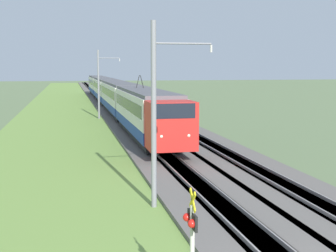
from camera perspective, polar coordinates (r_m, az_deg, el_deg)
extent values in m
cube|color=#605B56|center=(60.78, -6.39, 1.70)|extent=(240.00, 4.40, 0.30)
cube|color=#605B56|center=(61.31, -2.64, 1.78)|extent=(240.00, 4.40, 0.30)
cube|color=#4C4238|center=(60.78, -6.39, 1.70)|extent=(240.00, 1.57, 0.30)
cube|color=gray|center=(60.71, -6.89, 1.90)|extent=(240.00, 0.07, 0.15)
cube|color=gray|center=(60.81, -5.89, 1.92)|extent=(240.00, 0.07, 0.15)
cube|color=#4C4238|center=(61.31, -2.64, 1.78)|extent=(240.00, 1.57, 0.30)
cube|color=gray|center=(61.20, -3.13, 1.98)|extent=(240.00, 0.07, 0.15)
cube|color=gray|center=(61.38, -2.15, 2.00)|extent=(240.00, 0.07, 0.15)
cube|color=olive|center=(60.50, -11.55, 1.49)|extent=(240.00, 13.38, 0.12)
cube|color=red|center=(27.97, 0.34, 0.09)|extent=(2.41, 2.82, 2.88)
cube|color=black|center=(27.52, 0.50, 2.00)|extent=(1.73, 2.35, 0.86)
sphere|color=#F2EAC6|center=(26.75, -0.82, -1.28)|extent=(0.20, 0.20, 0.20)
sphere|color=#F2EAC6|center=(27.11, 2.54, -1.17)|extent=(0.20, 0.20, 0.20)
cube|color=navy|center=(37.50, -2.83, 0.29)|extent=(16.88, 2.94, 0.81)
cube|color=silver|center=(37.36, -2.84, 2.49)|extent=(16.88, 2.94, 2.07)
cube|color=black|center=(37.35, -2.84, 2.74)|extent=(15.53, 2.96, 0.87)
cube|color=#515156|center=(37.28, -2.85, 4.27)|extent=(16.88, 2.71, 0.25)
cube|color=black|center=(37.59, -2.82, -0.74)|extent=(16.04, 2.50, 0.55)
cylinder|color=black|center=(31.01, -1.82, -2.13)|extent=(0.86, 0.12, 0.86)
cylinder|color=black|center=(31.21, 0.11, -2.06)|extent=(0.86, 0.12, 0.86)
cube|color=navy|center=(55.94, -5.92, 2.52)|extent=(19.29, 2.94, 0.81)
cube|color=silver|center=(55.84, -5.94, 4.00)|extent=(19.29, 2.94, 2.07)
cube|color=black|center=(55.83, -5.94, 4.17)|extent=(17.74, 2.96, 0.87)
cube|color=#515156|center=(55.79, -5.95, 5.19)|extent=(19.29, 2.71, 0.25)
cube|color=black|center=(56.00, -5.91, 1.83)|extent=(18.32, 2.50, 0.55)
cube|color=navy|center=(75.69, -7.55, 3.70)|extent=(19.29, 2.94, 0.81)
cube|color=silver|center=(75.62, -7.57, 4.79)|extent=(19.29, 2.94, 2.07)
cube|color=black|center=(75.62, -7.57, 4.92)|extent=(17.74, 2.96, 0.87)
cube|color=#515156|center=(75.59, -7.58, 5.67)|extent=(19.29, 2.71, 0.25)
cube|color=black|center=(75.74, -7.54, 3.19)|extent=(18.32, 2.50, 0.55)
cube|color=navy|center=(95.51, -8.51, 4.39)|extent=(19.29, 2.94, 0.81)
cube|color=silver|center=(95.45, -8.52, 5.25)|extent=(19.29, 2.94, 2.07)
cube|color=black|center=(95.44, -8.52, 5.35)|extent=(17.74, 2.96, 0.87)
cube|color=#515156|center=(95.42, -8.53, 5.95)|extent=(19.29, 2.71, 0.25)
cube|color=black|center=(95.54, -8.50, 3.98)|extent=(18.32, 2.50, 0.55)
cylinder|color=black|center=(39.73, -3.70, 5.41)|extent=(0.06, 0.33, 1.08)
cylinder|color=black|center=(39.78, -3.20, 5.42)|extent=(0.06, 0.33, 1.08)
cube|color=black|center=(31.26, -0.85, -3.68)|extent=(0.10, 0.10, 0.00)
cube|color=black|center=(10.87, 3.00, -11.39)|extent=(0.70, 0.06, 0.36)
sphere|color=red|center=(10.64, 2.94, -11.79)|extent=(0.20, 0.20, 0.20)
sphere|color=red|center=(11.05, 2.33, -11.06)|extent=(0.20, 0.20, 0.20)
cube|color=yellow|center=(10.73, 3.01, -9.01)|extent=(0.49, 0.03, 0.49)
cube|color=yellow|center=(10.73, 3.01, -9.01)|extent=(0.49, 0.03, 0.49)
cylinder|color=slate|center=(18.99, -1.75, 1.08)|extent=(0.22, 0.22, 7.74)
cylinder|color=slate|center=(19.16, 1.80, 10.03)|extent=(0.08, 2.40, 0.08)
cylinder|color=#B2ADA8|center=(19.47, 5.28, 9.37)|extent=(0.10, 0.10, 0.30)
cylinder|color=slate|center=(53.28, -8.46, 4.96)|extent=(0.22, 0.22, 7.83)
cylinder|color=slate|center=(53.34, -7.22, 8.22)|extent=(0.08, 2.40, 0.08)
cylinder|color=#B2ADA8|center=(53.46, -5.93, 8.03)|extent=(0.10, 0.10, 0.30)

